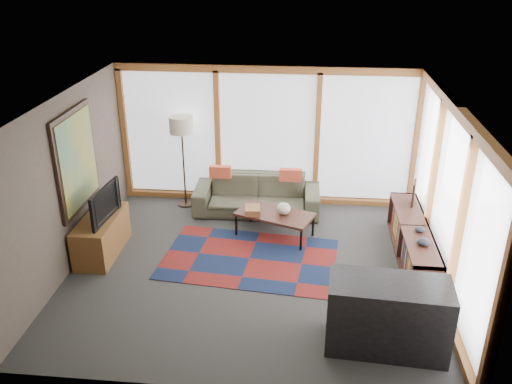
# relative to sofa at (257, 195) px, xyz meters

# --- Properties ---
(ground) EXTENTS (5.50, 5.50, 0.00)m
(ground) POSITION_rel_sofa_xyz_m (0.14, -1.95, -0.33)
(ground) COLOR #2C2C2A
(ground) RESTS_ON ground
(room_envelope) EXTENTS (5.52, 5.02, 2.62)m
(room_envelope) POSITION_rel_sofa_xyz_m (0.63, -1.39, 1.21)
(room_envelope) COLOR #483E33
(room_envelope) RESTS_ON ground
(rug) EXTENTS (2.83, 1.97, 0.01)m
(rug) POSITION_rel_sofa_xyz_m (0.05, -1.69, -0.33)
(rug) COLOR maroon
(rug) RESTS_ON ground
(sofa) EXTENTS (2.29, 0.93, 0.66)m
(sofa) POSITION_rel_sofa_xyz_m (0.00, 0.00, 0.00)
(sofa) COLOR #3C3E2F
(sofa) RESTS_ON ground
(pillow_left) EXTENTS (0.40, 0.13, 0.22)m
(pillow_left) POSITION_rel_sofa_xyz_m (-0.67, -0.02, 0.44)
(pillow_left) COLOR #C8482E
(pillow_left) RESTS_ON sofa
(pillow_right) EXTENTS (0.41, 0.13, 0.22)m
(pillow_right) POSITION_rel_sofa_xyz_m (0.61, -0.05, 0.44)
(pillow_right) COLOR #C8482E
(pillow_right) RESTS_ON sofa
(floor_lamp) EXTENTS (0.44, 0.44, 1.73)m
(floor_lamp) POSITION_rel_sofa_xyz_m (-1.38, 0.15, 0.54)
(floor_lamp) COLOR #312218
(floor_lamp) RESTS_ON ground
(coffee_table) EXTENTS (1.40, 1.03, 0.42)m
(coffee_table) POSITION_rel_sofa_xyz_m (0.39, -0.88, -0.12)
(coffee_table) COLOR black
(coffee_table) RESTS_ON ground
(book_stack) EXTENTS (0.28, 0.33, 0.10)m
(book_stack) POSITION_rel_sofa_xyz_m (0.02, -0.90, 0.14)
(book_stack) COLOR brown
(book_stack) RESTS_ON coffee_table
(vase) EXTENTS (0.28, 0.28, 0.20)m
(vase) POSITION_rel_sofa_xyz_m (0.53, -0.90, 0.19)
(vase) COLOR beige
(vase) RESTS_ON coffee_table
(bookshelf) EXTENTS (0.44, 2.41, 0.60)m
(bookshelf) POSITION_rel_sofa_xyz_m (2.57, -1.45, -0.03)
(bookshelf) COLOR black
(bookshelf) RESTS_ON ground
(bowl_a) EXTENTS (0.24, 0.24, 0.10)m
(bowl_a) POSITION_rel_sofa_xyz_m (2.58, -2.04, 0.32)
(bowl_a) COLOR black
(bowl_a) RESTS_ON bookshelf
(bowl_b) EXTENTS (0.19, 0.19, 0.08)m
(bowl_b) POSITION_rel_sofa_xyz_m (2.60, -1.65, 0.31)
(bowl_b) COLOR black
(bowl_b) RESTS_ON bookshelf
(shelf_picture) EXTENTS (0.10, 0.30, 0.40)m
(shelf_picture) POSITION_rel_sofa_xyz_m (2.65, -0.69, 0.47)
(shelf_picture) COLOR black
(shelf_picture) RESTS_ON bookshelf
(tv_console) EXTENTS (0.52, 1.25, 0.63)m
(tv_console) POSITION_rel_sofa_xyz_m (-2.30, -1.73, -0.02)
(tv_console) COLOR brown
(tv_console) RESTS_ON ground
(television) EXTENTS (0.21, 0.95, 0.54)m
(television) POSITION_rel_sofa_xyz_m (-2.25, -1.75, 0.56)
(television) COLOR black
(television) RESTS_ON tv_console
(bar_counter) EXTENTS (1.48, 0.77, 0.91)m
(bar_counter) POSITION_rel_sofa_xyz_m (1.92, -3.54, 0.12)
(bar_counter) COLOR black
(bar_counter) RESTS_ON ground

